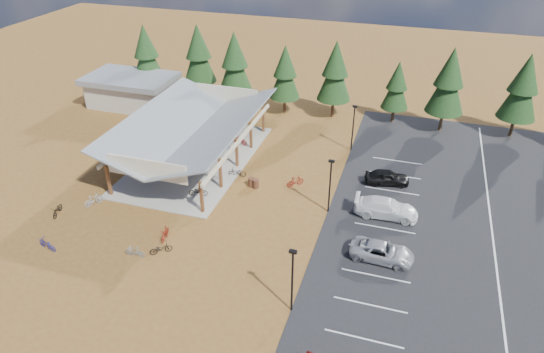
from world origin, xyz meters
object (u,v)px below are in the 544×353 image
object	(u,v)px
bike_10	(47,244)
bike_13	(135,251)
lamp_post_0	(292,277)
bike_11	(165,233)
bike_1	(159,172)
bike_12	(161,248)
bike_pavilion	(193,126)
trash_bin_0	(251,182)
bike_6	(224,145)
bike_8	(57,210)
trash_bin_1	(256,184)
bike_0	(146,172)
bike_5	(216,175)
lamp_post_1	(330,183)
lamp_post_2	(353,125)
bike_2	(171,145)
car_3	(386,208)
bike_7	(240,140)
bike_15	(295,181)
bike_3	(218,124)
bike_4	(198,191)
car_2	(382,252)
outbuilding	(132,90)
bike_16	(237,172)

from	to	relation	value
bike_10	bike_13	world-z (taller)	bike_13
lamp_post_0	bike_11	world-z (taller)	lamp_post_0
bike_1	bike_12	xyz separation A→B (m)	(5.83, -10.27, -0.08)
bike_pavilion	trash_bin_0	distance (m)	8.54
trash_bin_0	bike_12	distance (m)	11.79
bike_6	bike_8	xyz separation A→B (m)	(-9.06, -15.63, -0.03)
trash_bin_1	bike_8	world-z (taller)	bike_8
bike_0	bike_5	bearing A→B (deg)	-74.93
bike_0	lamp_post_1	bearing A→B (deg)	-88.64
bike_5	bike_6	xyz separation A→B (m)	(-1.73, 6.30, -0.07)
bike_5	bike_13	distance (m)	12.26
lamp_post_2	bike_13	world-z (taller)	lamp_post_2
lamp_post_0	bike_10	distance (m)	20.07
bike_6	bike_pavilion	bearing A→B (deg)	169.26
bike_12	bike_1	bearing A→B (deg)	-8.21
lamp_post_1	bike_10	world-z (taller)	lamp_post_1
bike_2	bike_11	bearing A→B (deg)	-171.55
bike_11	car_3	distance (m)	18.64
bike_0	bike_5	world-z (taller)	bike_5
trash_bin_0	bike_7	world-z (taller)	bike_7
lamp_post_0	bike_12	world-z (taller)	lamp_post_0
bike_1	bike_5	size ratio (longest dim) A/B	0.92
bike_8	bike_15	bearing A→B (deg)	12.13
lamp_post_0	bike_3	bearing A→B (deg)	122.45
bike_2	bike_1	bearing A→B (deg)	178.09
lamp_post_0	lamp_post_2	size ratio (longest dim) A/B	1.00
bike_4	bike_15	world-z (taller)	bike_15
bike_2	bike_4	distance (m)	10.09
bike_2	bike_4	size ratio (longest dim) A/B	0.91
lamp_post_2	bike_5	bearing A→B (deg)	-138.42
bike_7	bike_11	xyz separation A→B (m)	(0.05, -17.16, -0.12)
lamp_post_1	trash_bin_0	world-z (taller)	lamp_post_1
lamp_post_0	trash_bin_0	world-z (taller)	lamp_post_0
bike_8	bike_pavilion	bearing A→B (deg)	42.04
bike_12	bike_13	world-z (taller)	bike_13
bike_5	car_2	xyz separation A→B (m)	(16.57, -6.83, 0.13)
trash_bin_1	bike_12	world-z (taller)	bike_12
outbuilding	bike_12	world-z (taller)	outbuilding
bike_15	trash_bin_1	bearing A→B (deg)	67.70
bike_8	bike_12	distance (m)	11.18
bike_0	bike_1	world-z (taller)	bike_0
trash_bin_1	bike_4	size ratio (longest dim) A/B	0.52
trash_bin_1	car_3	world-z (taller)	car_3
bike_pavilion	bike_16	xyz separation A→B (m)	(5.30, -1.82, -3.37)
bike_pavilion	bike_15	xyz separation A→B (m)	(11.17, -1.83, -3.29)
bike_15	bike_7	bearing A→B (deg)	7.41
bike_13	bike_pavilion	bearing A→B (deg)	-174.25
car_2	bike_12	bearing A→B (deg)	107.99
lamp_post_2	car_3	world-z (taller)	lamp_post_2
bike_8	car_3	size ratio (longest dim) A/B	0.34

